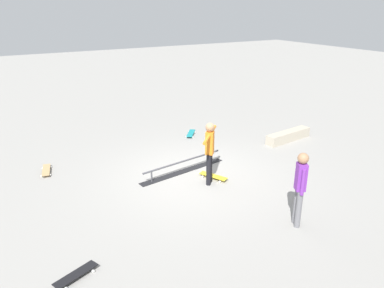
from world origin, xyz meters
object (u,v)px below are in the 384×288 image
Objects in this scene: skate_ledge at (288,136)px; skateboard_main at (213,176)px; bystander_purple_shirt at (300,185)px; loose_skateboard_black at (76,275)px; grind_rail at (183,167)px; loose_skateboard_teal at (191,133)px; loose_skateboard_natural at (46,170)px; skater_main at (210,149)px.

skate_ledge reaches higher than skateboard_main.
bystander_purple_shirt is 4.62m from loose_skateboard_black.
skateboard_main and loose_skateboard_black have the same top height.
skateboard_main is (-0.50, 0.79, -0.07)m from grind_rail.
bystander_purple_shirt is 2.21× the size of loose_skateboard_teal.
loose_skateboard_black is 1.09× the size of loose_skateboard_teal.
loose_skateboard_natural is (4.20, -5.39, -0.86)m from bystander_purple_shirt.
skate_ledge reaches higher than loose_skateboard_natural.
skater_main is 2.62m from bystander_purple_shirt.
loose_skateboard_teal is at bearing -132.03° from grind_rail.
grind_rail reaches higher than loose_skateboard_black.
skater_main is at bearing -79.64° from skateboard_main.
loose_skateboard_teal and loose_skateboard_natural have the same top height.
skate_ledge is 2.29× the size of loose_skateboard_natural.
bystander_purple_shirt is at bearing -29.69° from loose_skateboard_black.
loose_skateboard_natural is at bearing -149.89° from skateboard_main.
loose_skateboard_teal is (-0.87, -6.08, -0.86)m from bystander_purple_shirt.
skater_main is 2.04× the size of loose_skateboard_black.
skater_main is 2.23× the size of loose_skateboard_teal.
grind_rail is 3.71m from bystander_purple_shirt.
grind_rail is at bearing -106.97° from loose_skateboard_natural.
grind_rail is 1.30m from skater_main.
grind_rail is 1.47× the size of skate_ledge.
grind_rail is at bearing 5.32° from skate_ledge.
loose_skateboard_teal is (-1.20, -3.34, 0.00)m from skateboard_main.
grind_rail is 3.43× the size of skateboard_main.
bystander_purple_shirt is 2.03× the size of loose_skateboard_black.
loose_skateboard_natural is (3.61, -2.83, -0.90)m from skater_main.
skateboard_main is at bearing 169.71° from skater_main.
loose_skateboard_teal is at bearing 134.78° from skateboard_main.
skateboard_main is 0.98× the size of loose_skateboard_natural.
loose_skateboard_teal is at bearing -39.01° from skate_ledge.
skate_ledge is 8.65m from loose_skateboard_black.
skateboard_main is (3.85, 1.20, -0.09)m from skate_ledge.
loose_skateboard_black is (3.91, 1.89, -0.90)m from skater_main.
grind_rail is at bearing -173.21° from skateboard_main.
loose_skateboard_natural is (7.71, -1.46, -0.09)m from skate_ledge.
bystander_purple_shirt is at bearing 56.70° from skater_main.
loose_skateboard_black is at bearing -70.39° from bystander_purple_shirt.
loose_skateboard_black is at bearing 29.67° from grind_rail.
skater_main is 0.95m from skateboard_main.
skate_ledge is 2.52× the size of loose_skateboard_teal.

